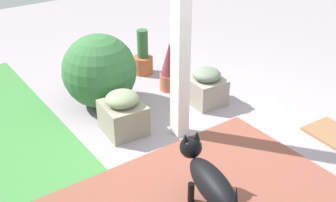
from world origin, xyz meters
TOP-DOWN VIEW (x-y plane):
  - ground_plane at (0.00, 0.00)m, footprint 12.00×12.00m
  - porch_pillar at (0.24, 0.07)m, footprint 0.14×0.14m
  - stone_planter_nearest at (0.58, -0.58)m, footprint 0.42×0.41m
  - stone_planter_mid at (0.61, 0.53)m, footprint 0.49×0.45m
  - round_shrub at (1.28, 0.44)m, footprint 0.86×0.86m
  - terracotta_pot_tall at (1.73, -0.44)m, footprint 0.27×0.27m
  - terracotta_pot_spiky at (1.13, -0.44)m, footprint 0.24×0.24m
  - dog at (-0.83, 0.60)m, footprint 0.83×0.36m

SIDE VIEW (x-z plane):
  - ground_plane at x=0.00m, z-range 0.00..0.00m
  - stone_planter_nearest at x=0.58m, z-range -0.01..0.44m
  - stone_planter_mid at x=0.61m, z-range -0.02..0.45m
  - terracotta_pot_tall at x=1.73m, z-range -0.09..0.53m
  - terracotta_pot_spiky at x=1.13m, z-range -0.02..0.61m
  - dog at x=-0.83m, z-range 0.05..0.61m
  - round_shrub at x=1.28m, z-range 0.00..0.86m
  - porch_pillar at x=0.24m, z-range 0.00..2.33m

